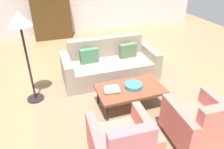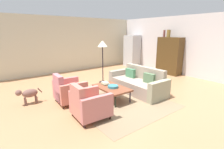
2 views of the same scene
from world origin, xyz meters
The scene contains 10 objects.
ground_plane centered at (0.00, 0.00, 0.00)m, with size 10.81×10.81×0.00m, color #B07E55.
area_rug centered at (-0.01, -0.63, 0.00)m, with size 3.40×2.60×0.01m, color #8B7356.
couch centered at (-0.01, 0.50, 0.29)m, with size 2.11×0.93×0.86m.
coffee_table centered at (-0.01, -0.68, 0.37)m, with size 1.20×0.70×0.40m.
armchair_left centered at (-0.61, -1.85, 0.34)m, with size 0.84×0.84×0.88m.
armchair_right centered at (0.59, -1.85, 0.34)m, with size 0.84×0.84×0.88m.
fruit_bowl centered at (0.06, -0.68, 0.44)m, with size 0.32×0.32×0.07m, color teal.
book_stack centered at (-0.35, -0.68, 0.44)m, with size 0.30×0.23×0.08m.
cabinet centered at (-0.93, 3.62, 0.90)m, with size 1.20×0.51×1.80m.
floor_lamp centered at (-1.67, 0.13, 1.44)m, with size 0.40×0.40×1.72m.
Camera 1 is at (-1.40, -3.66, 2.54)m, focal length 34.73 mm.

